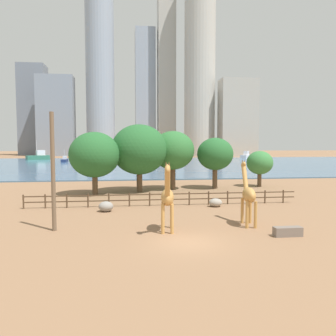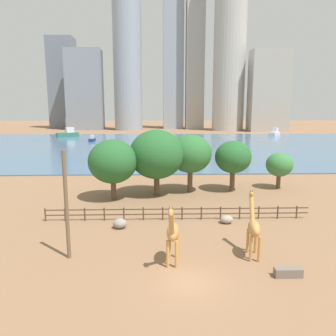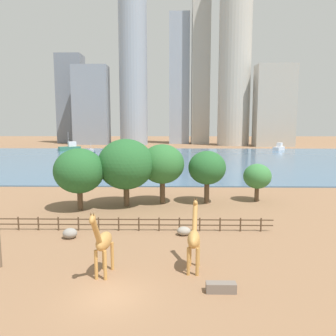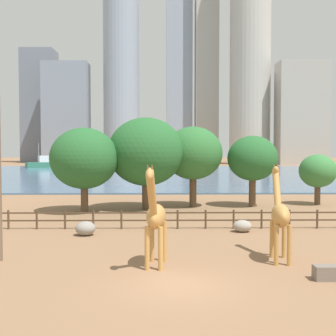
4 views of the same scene
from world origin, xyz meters
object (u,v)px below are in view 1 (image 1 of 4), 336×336
(giraffe_companion, at_px, (248,194))
(tree_right_tall, at_px, (173,151))
(boat_ferry, at_px, (65,160))
(tree_right_small, at_px, (260,163))
(boat_sailboat, at_px, (38,156))
(tree_left_large, at_px, (215,154))
(boulder_by_pole, at_px, (216,203))
(feeding_trough, at_px, (288,232))
(boat_tug, at_px, (246,156))
(boulder_near_fence, at_px, (106,206))
(tree_center_broad, at_px, (95,155))
(utility_pole, at_px, (53,172))
(tree_left_small, at_px, (139,150))
(giraffe_tall, at_px, (167,198))

(giraffe_companion, xyz_separation_m, tree_right_tall, (-2.83, 19.23, 2.82))
(boat_ferry, bearing_deg, giraffe_companion, 17.83)
(tree_right_small, distance_m, boat_sailboat, 97.10)
(giraffe_companion, height_order, tree_left_large, tree_left_large)
(boulder_by_pole, distance_m, tree_left_large, 13.45)
(feeding_trough, xyz_separation_m, tree_right_tall, (-4.29, 22.37, 4.76))
(tree_left_large, relative_size, boat_tug, 1.00)
(giraffe_companion, xyz_separation_m, boulder_near_fence, (-10.57, 6.12, -1.79))
(tree_right_tall, relative_size, tree_right_small, 1.53)
(tree_center_broad, bearing_deg, boat_ferry, 103.10)
(utility_pole, bearing_deg, tree_center_broad, 85.54)
(boat_ferry, bearing_deg, tree_right_small, 29.72)
(tree_left_small, height_order, boat_tug, tree_left_small)
(boat_sailboat, height_order, boat_tug, boat_sailboat)
(tree_left_large, bearing_deg, tree_left_small, -170.30)
(tree_left_large, bearing_deg, tree_center_broad, -166.68)
(boat_tug, bearing_deg, boat_ferry, -34.83)
(boat_sailboat, distance_m, boat_tug, 81.28)
(boulder_by_pole, xyz_separation_m, tree_center_broad, (-11.95, 8.75, 4.26))
(giraffe_companion, distance_m, utility_pole, 13.75)
(giraffe_tall, relative_size, boulder_near_fence, 3.80)
(feeding_trough, relative_size, boat_ferry, 0.40)
(giraffe_tall, relative_size, tree_center_broad, 0.66)
(boulder_near_fence, bearing_deg, tree_left_large, 44.88)
(boulder_near_fence, bearing_deg, feeding_trough, -37.57)
(boulder_near_fence, relative_size, boat_ferry, 0.28)
(boulder_by_pole, xyz_separation_m, tree_right_small, (9.98, 13.58, 2.91))
(giraffe_tall, xyz_separation_m, tree_right_small, (15.55, 21.75, 0.99))
(giraffe_tall, relative_size, utility_pole, 0.60)
(tree_center_broad, xyz_separation_m, tree_right_tall, (9.58, 3.39, 0.41))
(tree_center_broad, height_order, tree_right_tall, tree_right_tall)
(boulder_by_pole, distance_m, boat_sailboat, 104.61)
(feeding_trough, xyz_separation_m, tree_center_broad, (-13.87, 18.98, 4.35))
(feeding_trough, distance_m, tree_left_large, 23.03)
(utility_pole, xyz_separation_m, boat_tug, (53.52, 107.25, -2.82))
(giraffe_tall, distance_m, boulder_by_pole, 10.07)
(tree_left_large, bearing_deg, boat_sailboat, 117.73)
(boulder_near_fence, height_order, boat_ferry, boat_ferry)
(boulder_near_fence, distance_m, boat_sailboat, 102.03)
(boat_tug, bearing_deg, tree_left_small, 10.09)
(boulder_near_fence, xyz_separation_m, tree_left_large, (13.40, 13.34, 4.12))
(giraffe_tall, relative_size, tree_left_large, 0.72)
(giraffe_companion, bearing_deg, tree_left_small, 28.98)
(boat_sailboat, bearing_deg, boat_ferry, 94.08)
(boulder_by_pole, bearing_deg, tree_right_tall, 101.03)
(boat_sailboat, xyz_separation_m, boat_tug, (81.18, 3.96, -0.20))
(giraffe_tall, distance_m, giraffe_companion, 6.13)
(tree_left_large, distance_m, boat_ferry, 73.67)
(tree_left_small, bearing_deg, tree_left_large, 9.70)
(feeding_trough, distance_m, tree_right_tall, 23.27)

